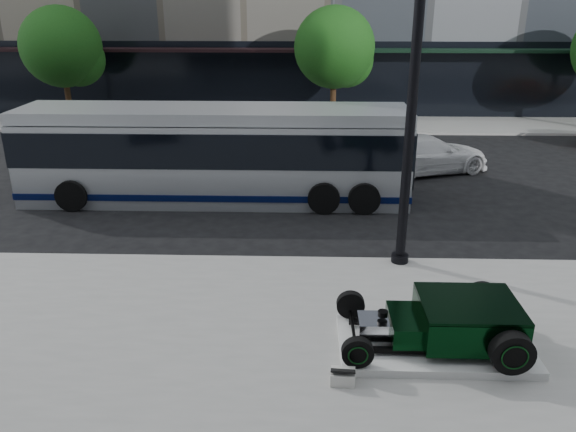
{
  "coord_description": "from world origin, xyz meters",
  "views": [
    {
      "loc": [
        -0.36,
        -14.47,
        5.99
      ],
      "look_at": [
        -0.73,
        -2.04,
        1.2
      ],
      "focal_mm": 35.0,
      "sensor_mm": 36.0,
      "label": 1
    }
  ],
  "objects_px": {
    "white_sedan": "(425,154)",
    "hot_rod": "(455,321)",
    "transit_bus": "(216,153)",
    "lamppost": "(411,119)"
  },
  "relations": [
    {
      "from": "hot_rod",
      "to": "lamppost",
      "type": "bearing_deg",
      "value": 96.07
    },
    {
      "from": "white_sedan",
      "to": "transit_bus",
      "type": "bearing_deg",
      "value": 92.57
    },
    {
      "from": "lamppost",
      "to": "white_sedan",
      "type": "relative_size",
      "value": 1.54
    },
    {
      "from": "transit_bus",
      "to": "hot_rod",
      "type": "bearing_deg",
      "value": -56.92
    },
    {
      "from": "hot_rod",
      "to": "transit_bus",
      "type": "relative_size",
      "value": 0.27
    },
    {
      "from": "hot_rod",
      "to": "lamppost",
      "type": "relative_size",
      "value": 0.43
    },
    {
      "from": "white_sedan",
      "to": "hot_rod",
      "type": "bearing_deg",
      "value": 150.54
    },
    {
      "from": "hot_rod",
      "to": "transit_bus",
      "type": "height_order",
      "value": "transit_bus"
    },
    {
      "from": "hot_rod",
      "to": "white_sedan",
      "type": "xyz_separation_m",
      "value": [
        1.76,
        11.57,
        0.0
      ]
    },
    {
      "from": "hot_rod",
      "to": "lamppost",
      "type": "xyz_separation_m",
      "value": [
        -0.38,
        3.6,
        2.86
      ]
    }
  ]
}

